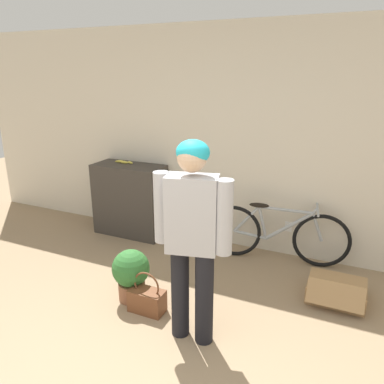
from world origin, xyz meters
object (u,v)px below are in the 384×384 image
at_px(handbag, 147,300).
at_px(cardboard_box, 336,291).
at_px(person, 192,229).
at_px(potted_plant, 131,273).
at_px(bicycle, 276,234).
at_px(banana, 124,162).

distance_m(handbag, cardboard_box, 1.78).
xyz_separation_m(person, cardboard_box, (1.03, 1.05, -0.87)).
height_order(person, cardboard_box, person).
bearing_deg(cardboard_box, potted_plant, -155.66).
distance_m(cardboard_box, potted_plant, 1.95).
bearing_deg(bicycle, cardboard_box, -44.62).
height_order(handbag, cardboard_box, handbag).
bearing_deg(banana, handbag, -51.03).
relative_size(bicycle, banana, 5.55).
xyz_separation_m(person, banana, (-1.70, 1.62, -0.00)).
distance_m(person, handbag, 0.99).
height_order(bicycle, banana, banana).
relative_size(handbag, potted_plant, 0.78).
bearing_deg(bicycle, potted_plant, -137.23).
height_order(bicycle, cardboard_box, bicycle).
xyz_separation_m(handbag, potted_plant, (-0.23, 0.11, 0.16)).
xyz_separation_m(person, bicycle, (0.33, 1.57, -0.62)).
bearing_deg(bicycle, banana, 170.51).
distance_m(bicycle, handbag, 1.67).
bearing_deg(bicycle, handbag, -128.56).
distance_m(banana, handbag, 2.07).
height_order(person, banana, person).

